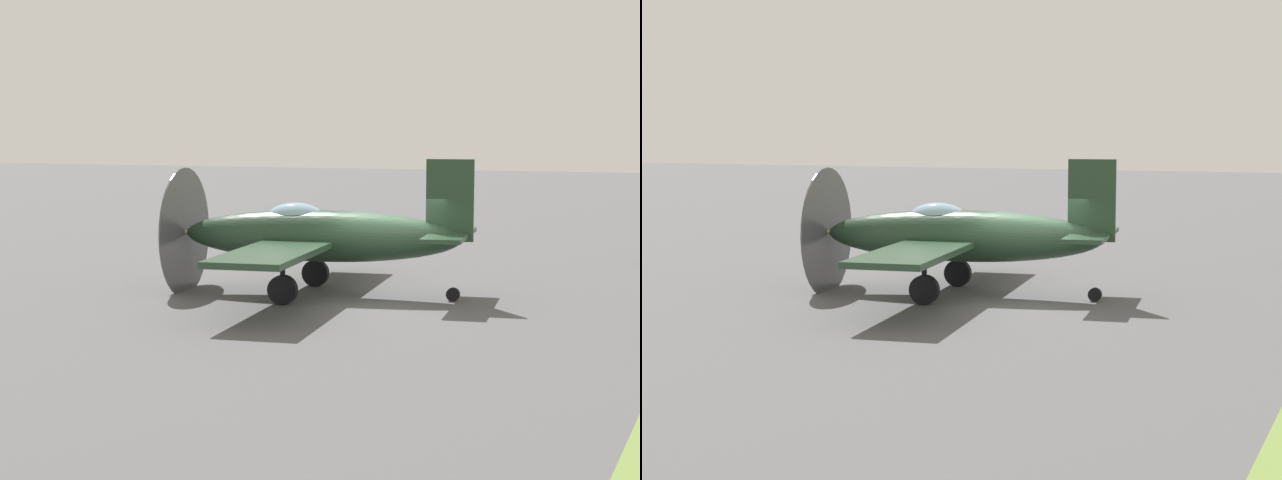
% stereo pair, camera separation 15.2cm
% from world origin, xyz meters
% --- Properties ---
extents(ground_plane, '(160.00, 160.00, 0.00)m').
position_xyz_m(ground_plane, '(0.00, 0.00, 0.00)').
color(ground_plane, '#515154').
extents(airplane_lead, '(10.22, 8.13, 3.62)m').
position_xyz_m(airplane_lead, '(0.37, 2.05, 1.51)').
color(airplane_lead, '#233D28').
rests_on(airplane_lead, ground).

